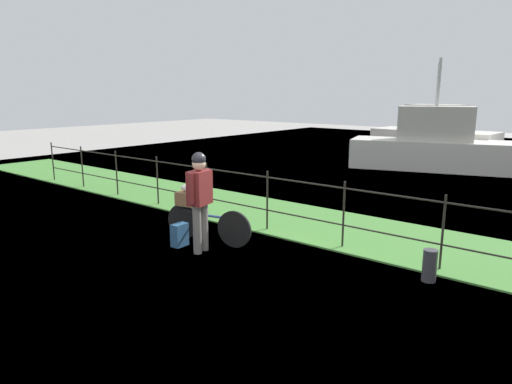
# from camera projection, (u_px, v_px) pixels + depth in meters

# --- Properties ---
(ground_plane) EXTENTS (60.00, 60.00, 0.00)m
(ground_plane) POSITION_uv_depth(u_px,v_px,m) (218.00, 276.00, 6.67)
(ground_plane) COLOR #9E9993
(grass_strip) EXTENTS (27.00, 2.40, 0.03)m
(grass_strip) POSITION_uv_depth(u_px,v_px,m) (328.00, 226.00, 9.09)
(grass_strip) COLOR #478438
(grass_strip) RESTS_ON ground
(harbor_water) EXTENTS (30.00, 30.00, 0.00)m
(harbor_water) POSITION_uv_depth(u_px,v_px,m) (451.00, 173.00, 15.18)
(harbor_water) COLOR #426684
(harbor_water) RESTS_ON ground
(iron_fence) EXTENTS (18.04, 0.04, 1.17)m
(iron_fence) POSITION_uv_depth(u_px,v_px,m) (303.00, 203.00, 8.23)
(iron_fence) COLOR #28231E
(iron_fence) RESTS_ON ground
(bicycle_main) EXTENTS (1.69, 0.40, 0.65)m
(bicycle_main) POSITION_uv_depth(u_px,v_px,m) (207.00, 224.00, 8.09)
(bicycle_main) COLOR black
(bicycle_main) RESTS_ON ground
(wooden_crate) EXTENTS (0.42, 0.36, 0.24)m
(wooden_crate) POSITION_uv_depth(u_px,v_px,m) (188.00, 198.00, 8.17)
(wooden_crate) COLOR brown
(wooden_crate) RESTS_ON bicycle_main
(terrier_dog) EXTENTS (0.32, 0.19, 0.18)m
(terrier_dog) POSITION_uv_depth(u_px,v_px,m) (189.00, 188.00, 8.12)
(terrier_dog) COLOR silver
(terrier_dog) RESTS_ON wooden_crate
(cyclist_person) EXTENTS (0.34, 0.53, 1.68)m
(cyclist_person) POSITION_uv_depth(u_px,v_px,m) (200.00, 193.00, 7.48)
(cyclist_person) COLOR slate
(cyclist_person) RESTS_ON ground
(backpack_on_paving) EXTENTS (0.19, 0.29, 0.40)m
(backpack_on_paving) POSITION_uv_depth(u_px,v_px,m) (180.00, 235.00, 7.94)
(backpack_on_paving) COLOR #28517A
(backpack_on_paving) RESTS_ON ground
(mooring_bollard) EXTENTS (0.20, 0.20, 0.47)m
(mooring_bollard) POSITION_uv_depth(u_px,v_px,m) (430.00, 266.00, 6.43)
(mooring_bollard) COLOR #38383D
(mooring_bollard) RESTS_ON ground
(moored_boat_mid) EXTENTS (4.75, 2.15, 3.78)m
(moored_boat_mid) POSITION_uv_depth(u_px,v_px,m) (433.00, 139.00, 18.10)
(moored_boat_mid) COLOR silver
(moored_boat_mid) RESTS_ON ground
(moored_boat_far) EXTENTS (5.81, 3.31, 3.77)m
(moored_boat_far) POSITION_uv_depth(u_px,v_px,m) (434.00, 147.00, 15.89)
(moored_boat_far) COLOR silver
(moored_boat_far) RESTS_ON ground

